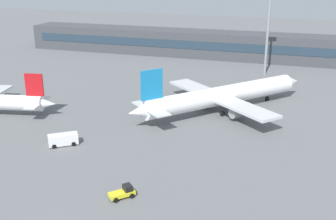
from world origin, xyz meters
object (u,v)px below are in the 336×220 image
at_px(service_van_white, 63,139).
at_px(floodlight_tower_east, 268,26).
at_px(airplane_mid, 224,95).
at_px(baggage_tug_yellow, 123,192).

relative_size(service_van_white, floodlight_tower_east, 0.21).
relative_size(airplane_mid, baggage_tug_yellow, 10.50).
xyz_separation_m(airplane_mid, service_van_white, (-23.66, -28.00, -2.45)).
relative_size(baggage_tug_yellow, floodlight_tower_east, 0.15).
bearing_deg(airplane_mid, baggage_tug_yellow, -98.27).
bearing_deg(baggage_tug_yellow, service_van_white, 143.76).
bearing_deg(service_van_white, floodlight_tower_east, 65.90).
bearing_deg(service_van_white, airplane_mid, 49.80).
height_order(airplane_mid, baggage_tug_yellow, airplane_mid).
xyz_separation_m(airplane_mid, baggage_tug_yellow, (-5.95, -40.98, -2.76)).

